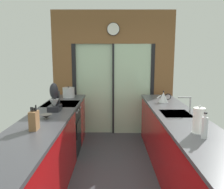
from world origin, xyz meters
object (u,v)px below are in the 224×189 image
paper_towel_roll (199,121)px  soap_bottle_far (204,127)px  stand_mixer (54,100)px  knife_block (34,120)px  stock_pot (68,93)px  kettle (163,97)px  oven_range (62,129)px  mixing_bowl (46,116)px

paper_towel_roll → soap_bottle_far: bearing=-90.0°
stand_mixer → knife_block: bearing=-90.0°
knife_block → stock_pot: 2.04m
kettle → soap_bottle_far: 1.84m
stand_mixer → stock_pot: stand_mixer is taller
oven_range → mixing_bowl: bearing=-88.9°
oven_range → stand_mixer: bearing=-88.0°
mixing_bowl → paper_towel_roll: bearing=-18.0°
soap_bottle_far → kettle: bearing=89.9°
oven_range → stand_mixer: (0.02, -0.52, 0.63)m
mixing_bowl → stand_mixer: stand_mixer is taller
stock_pot → paper_towel_roll: size_ratio=0.77×
stand_mixer → kettle: stand_mixer is taller
oven_range → soap_bottle_far: bearing=-43.7°
stock_pot → paper_towel_roll: 2.80m
knife_block → kettle: size_ratio=1.10×
knife_block → paper_towel_roll: bearing=-3.7°
mixing_bowl → knife_block: (0.00, -0.46, 0.08)m
mixing_bowl → knife_block: knife_block is taller
knife_block → soap_bottle_far: size_ratio=1.05×
oven_range → paper_towel_roll: paper_towel_roll is taller
oven_range → stock_pot: bearing=88.2°
stand_mixer → soap_bottle_far: (1.78, -1.20, -0.05)m
stock_pot → paper_towel_roll: bearing=-50.5°
kettle → paper_towel_roll: bearing=-90.1°
mixing_bowl → knife_block: bearing=-90.0°
kettle → stock_pot: bearing=165.2°
stock_pot → kettle: stock_pot is taller
knife_block → paper_towel_roll: size_ratio=0.92×
kettle → soap_bottle_far: bearing=-90.1°
stand_mixer → stock_pot: bearing=90.0°
mixing_bowl → knife_block: 0.47m
knife_block → soap_bottle_far: (1.78, -0.27, 0.01)m
kettle → oven_range: bearing=-176.1°
stock_pot → soap_bottle_far: 2.92m
stock_pot → paper_towel_roll: paper_towel_roll is taller
stand_mixer → soap_bottle_far: bearing=-33.9°
mixing_bowl → kettle: (1.78, 1.11, 0.06)m
soap_bottle_far → mixing_bowl: bearing=157.6°
oven_range → stand_mixer: stand_mixer is taller
kettle → mixing_bowl: bearing=-148.2°
soap_bottle_far → paper_towel_roll: (-0.00, 0.16, 0.02)m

